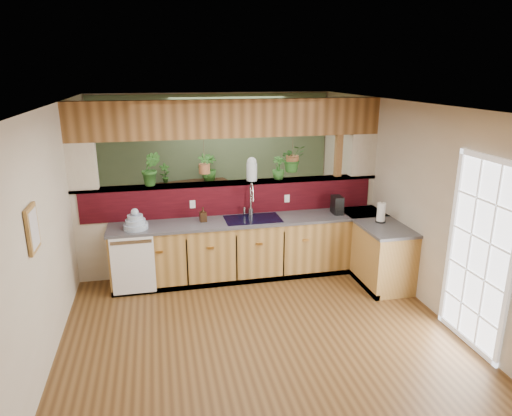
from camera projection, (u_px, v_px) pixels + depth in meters
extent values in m
cube|color=#57381A|center=(250.00, 308.00, 6.00)|extent=(4.60, 7.00, 0.01)
cube|color=brown|center=(249.00, 106.00, 5.25)|extent=(4.60, 7.00, 0.01)
cube|color=beige|center=(213.00, 161.00, 8.90)|extent=(4.60, 0.02, 2.60)
cube|color=beige|center=(386.00, 412.00, 2.35)|extent=(4.60, 0.02, 2.60)
cube|color=beige|center=(50.00, 227.00, 5.15)|extent=(0.02, 7.00, 2.60)
cube|color=beige|center=(417.00, 202.00, 6.10)|extent=(0.02, 7.00, 2.60)
cube|color=beige|center=(232.00, 226.00, 7.07)|extent=(4.60, 0.15, 1.35)
cube|color=#3A070E|center=(232.00, 200.00, 6.86)|extent=(4.40, 0.02, 0.45)
cube|color=brown|center=(231.00, 183.00, 6.87)|extent=(4.60, 0.21, 0.04)
cube|color=brown|center=(230.00, 119.00, 6.59)|extent=(4.60, 0.15, 0.55)
cube|color=beige|center=(82.00, 168.00, 6.34)|extent=(0.40, 0.15, 0.70)
cube|color=beige|center=(362.00, 156.00, 7.21)|extent=(0.40, 0.15, 0.70)
cube|color=brown|center=(337.00, 182.00, 7.24)|extent=(0.10, 0.10, 2.60)
cube|color=brown|center=(231.00, 183.00, 6.87)|extent=(4.60, 0.21, 0.04)
cube|color=brown|center=(230.00, 119.00, 6.59)|extent=(4.60, 0.15, 0.55)
cube|color=#546A48|center=(213.00, 161.00, 8.88)|extent=(4.55, 0.02, 2.55)
cube|color=olive|center=(253.00, 249.00, 6.84)|extent=(4.10, 0.60, 0.86)
cube|color=#444449|center=(253.00, 220.00, 6.71)|extent=(4.14, 0.64, 0.04)
cube|color=olive|center=(374.00, 250.00, 6.79)|extent=(0.60, 1.48, 0.86)
cube|color=#444449|center=(376.00, 221.00, 6.66)|extent=(0.64, 1.52, 0.04)
cube|color=olive|center=(361.00, 240.00, 7.20)|extent=(0.60, 0.60, 0.86)
cube|color=#444449|center=(363.00, 213.00, 7.07)|extent=(0.64, 0.64, 0.04)
cube|color=black|center=(257.00, 280.00, 6.70)|extent=(4.10, 0.06, 0.08)
cube|color=black|center=(355.00, 275.00, 6.85)|extent=(0.06, 1.48, 0.08)
cube|color=white|center=(133.00, 266.00, 6.19)|extent=(0.58, 0.02, 0.82)
cube|color=#B7B7B2|center=(131.00, 242.00, 6.07)|extent=(0.54, 0.01, 0.05)
cube|color=black|center=(253.00, 220.00, 6.71)|extent=(0.82, 0.50, 0.03)
cube|color=black|center=(240.00, 226.00, 6.69)|extent=(0.34, 0.40, 0.16)
cube|color=black|center=(265.00, 224.00, 6.77)|extent=(0.34, 0.40, 0.16)
cube|color=white|center=(478.00, 257.00, 4.95)|extent=(0.06, 1.02, 2.16)
cube|color=olive|center=(32.00, 229.00, 4.34)|extent=(0.03, 0.35, 0.45)
cube|color=silver|center=(34.00, 229.00, 4.34)|extent=(0.01, 0.27, 0.37)
cylinder|color=#B7B7B2|center=(251.00, 211.00, 6.88)|extent=(0.08, 0.08, 0.11)
cylinder|color=#B7B7B2|center=(251.00, 199.00, 6.82)|extent=(0.03, 0.03, 0.30)
torus|color=#B7B7B2|center=(252.00, 190.00, 6.71)|extent=(0.22, 0.10, 0.22)
cylinder|color=#B7B7B2|center=(253.00, 197.00, 6.64)|extent=(0.03, 0.03, 0.13)
cylinder|color=#B7B7B2|center=(244.00, 210.00, 6.85)|extent=(0.03, 0.03, 0.11)
cylinder|color=#97AAC4|center=(136.00, 226.00, 6.28)|extent=(0.34, 0.34, 0.07)
cylinder|color=#97AAC4|center=(135.00, 222.00, 6.26)|extent=(0.27, 0.27, 0.06)
cylinder|color=#97AAC4|center=(135.00, 217.00, 6.24)|extent=(0.21, 0.21, 0.06)
sphere|color=#97AAC4|center=(135.00, 212.00, 6.22)|extent=(0.10, 0.10, 0.10)
imported|color=#3C2616|center=(203.00, 214.00, 6.56)|extent=(0.10, 0.11, 0.21)
cube|color=black|center=(337.00, 205.00, 6.93)|extent=(0.14, 0.23, 0.27)
cube|color=black|center=(339.00, 212.00, 6.89)|extent=(0.12, 0.09, 0.09)
cylinder|color=silver|center=(338.00, 209.00, 6.90)|extent=(0.07, 0.07, 0.07)
cylinder|color=black|center=(380.00, 221.00, 6.56)|extent=(0.14, 0.14, 0.02)
cylinder|color=#B7B7B2|center=(381.00, 212.00, 6.52)|extent=(0.02, 0.02, 0.31)
cylinder|color=white|center=(381.00, 212.00, 6.52)|extent=(0.12, 0.12, 0.27)
cylinder|color=silver|center=(252.00, 172.00, 6.89)|extent=(0.16, 0.16, 0.27)
sphere|color=silver|center=(252.00, 162.00, 6.84)|extent=(0.14, 0.14, 0.14)
imported|color=#25541D|center=(151.00, 169.00, 6.55)|extent=(0.30, 0.26, 0.50)
imported|color=#25541D|center=(278.00, 168.00, 6.96)|extent=(0.21, 0.21, 0.35)
cylinder|color=brown|center=(204.00, 152.00, 6.64)|extent=(0.01, 0.01, 0.38)
cylinder|color=brown|center=(204.00, 169.00, 6.72)|extent=(0.17, 0.17, 0.14)
imported|color=#25541D|center=(204.00, 154.00, 6.65)|extent=(0.21, 0.17, 0.36)
cylinder|color=brown|center=(293.00, 147.00, 6.91)|extent=(0.01, 0.01, 0.33)
cylinder|color=brown|center=(292.00, 161.00, 6.98)|extent=(0.19, 0.19, 0.16)
imported|color=#25541D|center=(293.00, 145.00, 6.91)|extent=(0.41, 0.37, 0.41)
cube|color=black|center=(191.00, 205.00, 8.79)|extent=(1.46, 0.73, 0.94)
imported|color=#25541D|center=(165.00, 173.00, 8.51)|extent=(0.21, 0.15, 0.37)
imported|color=#25541D|center=(209.00, 168.00, 8.66)|extent=(0.37, 0.37, 0.50)
imported|color=#25541D|center=(259.00, 219.00, 8.47)|extent=(0.72, 0.65, 0.69)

